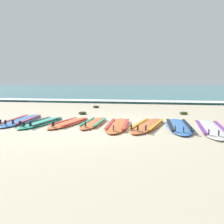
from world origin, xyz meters
TOP-DOWN VIEW (x-y plane):
  - ground_plane at (0.00, 0.00)m, footprint 80.00×80.00m
  - sea at (0.00, 36.29)m, footprint 80.00×60.00m
  - wave_foam_strip at (0.00, 6.94)m, footprint 80.00×1.30m
  - surfboard_0 at (-1.99, 0.24)m, footprint 0.83×2.45m
  - surfboard_1 at (-1.25, -0.04)m, footprint 0.72×2.10m
  - surfboard_2 at (-0.51, 0.06)m, footprint 0.82×2.07m
  - surfboard_3 at (0.13, 0.15)m, footprint 0.51×1.96m
  - surfboard_4 at (0.81, -0.06)m, footprint 0.66×2.25m
  - surfboard_5 at (1.55, 0.05)m, footprint 1.05×2.45m
  - surfboard_6 at (2.31, 0.08)m, footprint 0.66×2.38m
  - surfboard_7 at (3.02, -0.12)m, footprint 0.76×2.57m
  - seaweed_clump_near_shoreline at (-0.73, 1.97)m, footprint 0.29×0.23m
  - seaweed_clump_mid_sand at (-0.79, 4.11)m, footprint 0.28×0.23m
  - seaweed_clump_by_the_boards at (2.68, 2.57)m, footprint 0.28×0.22m

SIDE VIEW (x-z plane):
  - ground_plane at x=0.00m, z-range 0.00..0.00m
  - surfboard_4 at x=0.81m, z-range -0.05..0.13m
  - surfboard_2 at x=-0.51m, z-range -0.05..0.13m
  - surfboard_3 at x=0.13m, z-range -0.05..0.13m
  - surfboard_7 at x=3.02m, z-range -0.05..0.13m
  - surfboard_0 at x=-1.99m, z-range -0.05..0.13m
  - surfboard_5 at x=1.55m, z-range -0.05..0.13m
  - surfboard_6 at x=2.31m, z-range -0.05..0.13m
  - surfboard_1 at x=-1.25m, z-range -0.05..0.13m
  - seaweed_clump_by_the_boards at x=2.68m, z-range 0.00..0.10m
  - seaweed_clump_mid_sand at x=-0.79m, z-range 0.00..0.10m
  - sea at x=0.00m, z-range 0.00..0.10m
  - seaweed_clump_near_shoreline at x=-0.73m, z-range 0.00..0.10m
  - wave_foam_strip at x=0.00m, z-range 0.00..0.11m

